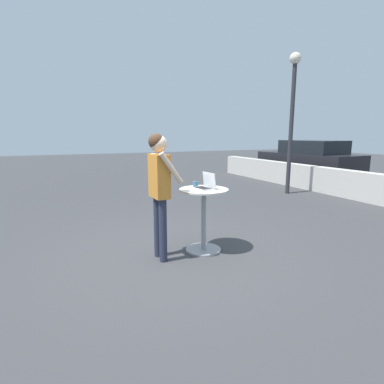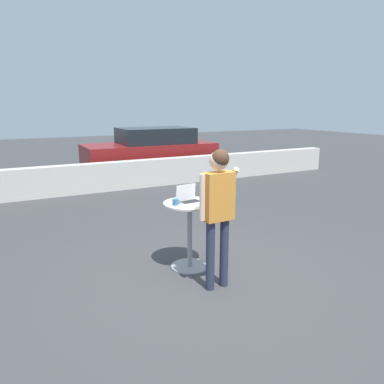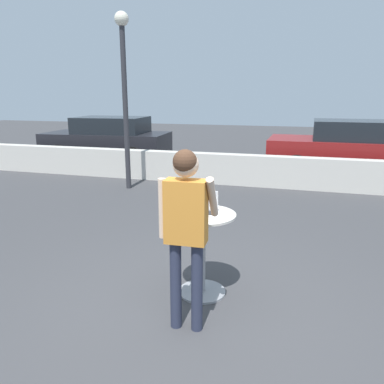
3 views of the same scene
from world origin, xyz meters
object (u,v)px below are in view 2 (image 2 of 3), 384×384
Objects in this scene: cafe_table at (190,228)px; coffee_mug at (176,202)px; laptop at (188,198)px; standing_person at (218,201)px; parked_car_further_down at (151,151)px.

coffee_mug is at bearing -173.39° from cafe_table.
laptop is 2.95× the size of coffee_mug.
standing_person reaches higher than parked_car_further_down.
laptop reaches higher than coffee_mug.
laptop is (-0.00, 0.03, 0.42)m from cafe_table.
laptop is at bearing 13.59° from coffee_mug.
standing_person reaches higher than laptop.
cafe_table is at bearing -80.16° from laptop.
cafe_table is 0.54× the size of standing_person.
standing_person reaches higher than cafe_table.
standing_person is at bearing -88.24° from cafe_table.
cafe_table is 0.88m from standing_person.
standing_person is 8.14m from parked_car_further_down.
parked_car_further_down is (2.30, 7.11, 0.22)m from cafe_table.
cafe_table is 0.42m from laptop.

